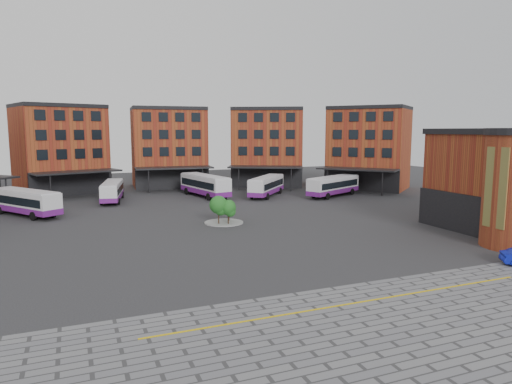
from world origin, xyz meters
name	(u,v)px	position (x,y,z in m)	size (l,w,h in m)	color
ground	(245,250)	(0.00, 0.00, 0.00)	(160.00, 160.00, 0.00)	#28282B
paving_zone	(461,365)	(2.00, -22.00, 0.01)	(50.00, 22.00, 0.02)	slate
yellow_line	(357,303)	(2.00, -14.00, 0.03)	(26.00, 0.15, 0.02)	gold
main_building	(131,151)	(-4.77, 38.25, 7.23)	(94.14, 42.48, 14.60)	brown
tree_island	(224,209)	(1.91, 11.56, 1.74)	(4.40, 4.40, 3.24)	gray
bus_b	(25,202)	(-19.13, 25.37, 1.73)	(8.62, 10.76, 3.19)	silver
bus_c	(112,191)	(-8.29, 33.29, 1.58)	(4.23, 10.60, 2.91)	silver
bus_d	(205,185)	(5.65, 32.83, 1.86)	(5.14, 12.48, 3.43)	silver
bus_e	(267,186)	(14.88, 29.65, 1.69)	(9.19, 10.04, 3.12)	silver
bus_f	(333,186)	(24.68, 25.57, 1.72)	(11.29, 7.27, 3.18)	silver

